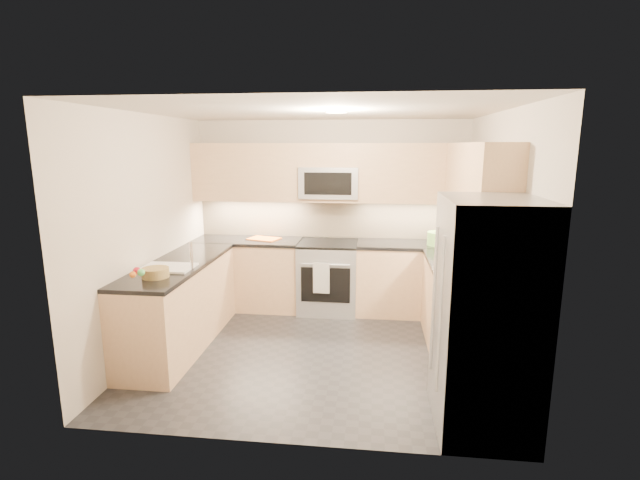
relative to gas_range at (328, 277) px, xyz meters
The scene contains 36 objects.
floor 1.35m from the gas_range, 90.00° to the right, with size 3.60×3.20×0.00m, color #26262B.
ceiling 2.41m from the gas_range, 90.00° to the right, with size 3.60×3.20×0.02m, color beige.
wall_back 0.86m from the gas_range, 90.00° to the left, with size 3.60×0.02×2.50m, color beige.
wall_front 2.98m from the gas_range, 90.00° to the right, with size 3.60×0.02×2.50m, color beige.
wall_left 2.34m from the gas_range, 144.69° to the right, with size 0.02×3.20×2.50m, color beige.
wall_right 2.34m from the gas_range, 35.31° to the right, with size 0.02×3.20×2.50m, color beige.
base_cab_back_left 1.09m from the gas_range, behind, with size 1.42×0.60×0.90m, color #D8AD82.
base_cab_back_right 1.09m from the gas_range, ahead, with size 1.42×0.60×0.90m, color #D8AD82.
base_cab_right 1.88m from the gas_range, 36.87° to the right, with size 0.60×1.70×0.90m, color #D8AD82.
base_cab_peninsula 1.97m from the gas_range, 139.64° to the right, with size 0.60×2.00×0.90m, color #D8AD82.
countertop_back_left 1.19m from the gas_range, behind, with size 1.42×0.63×0.04m, color black.
countertop_back_right 1.19m from the gas_range, ahead, with size 1.42×0.63×0.04m, color black.
countertop_right 1.93m from the gas_range, 36.87° to the right, with size 0.63×1.70×0.04m, color black.
countertop_peninsula 2.02m from the gas_range, 139.64° to the right, with size 0.63×2.00×0.04m, color black.
upper_cab_back 1.38m from the gas_range, 90.00° to the left, with size 3.60×0.35×0.75m, color #D8AD82.
upper_cab_right 2.35m from the gas_range, 31.61° to the right, with size 0.35×1.95×0.75m, color #D8AD82.
backsplash_back 0.81m from the gas_range, 90.00° to the left, with size 3.60×0.01×0.51m, color tan.
backsplash_right 2.11m from the gas_range, 24.68° to the right, with size 0.01×2.30×0.51m, color tan.
gas_range is the anchor object (origin of this frame).
range_cooktop 0.46m from the gas_range, ahead, with size 0.76×0.65×0.03m, color black.
oven_door_glass 0.33m from the gas_range, 90.00° to the right, with size 0.62×0.02×0.45m, color black.
oven_handle 0.44m from the gas_range, 90.00° to the right, with size 0.02×0.02×0.60m, color #B2B5BA.
microwave 1.25m from the gas_range, 90.00° to the left, with size 0.76×0.40×0.40m, color #A0A2A8.
microwave_door 1.25m from the gas_range, 90.00° to the right, with size 0.60×0.01×0.28m, color black.
refrigerator 2.86m from the gas_range, 59.12° to the right, with size 0.70×0.90×1.80m, color #9A9CA1.
fridge_handle_left 2.86m from the gas_range, 67.48° to the right, with size 0.02×0.02×1.20m, color #B2B5BA.
fridge_handle_right 2.54m from the gas_range, 64.31° to the right, with size 0.02×0.02×1.20m, color #B2B5BA.
sink_basin 2.18m from the gas_range, 134.53° to the right, with size 0.52×0.38×0.16m, color white.
faucet 2.06m from the gas_range, 129.12° to the right, with size 0.03×0.03×0.28m, color silver.
utensil_bowl 1.52m from the gas_range, ahead, with size 0.29×0.29×0.17m, color #6DAE4A.
cutting_board 1.00m from the gas_range, behind, with size 0.40×0.28×0.01m, color #DC5F14.
fruit_basket 2.42m from the gas_range, 128.52° to the right, with size 0.25×0.25×0.09m, color #9E8349.
fruit_apple 2.63m from the gas_range, 127.10° to the right, with size 0.07×0.07×0.07m, color red.
fruit_pear 2.63m from the gas_range, 125.30° to the right, with size 0.07×0.07×0.07m, color #54C561.
dish_towel_check 0.39m from the gas_range, 97.43° to the right, with size 0.21×0.02×0.39m, color silver.
fruit_orange 2.71m from the gas_range, 125.26° to the right, with size 0.06×0.06×0.06m, color orange.
Camera 1 is at (0.58, -4.61, 2.18)m, focal length 26.00 mm.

